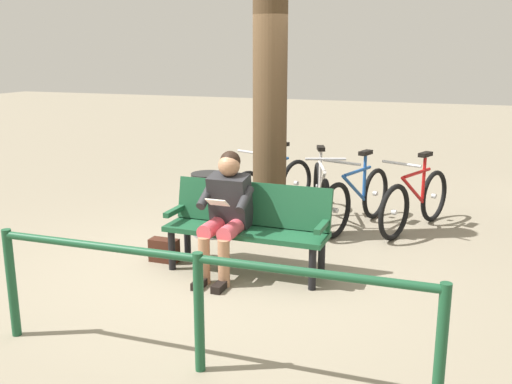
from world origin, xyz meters
TOP-DOWN VIEW (x-y plane):
  - ground_plane at (0.00, 0.00)m, footprint 40.00×40.00m
  - bench at (-0.24, -0.06)m, footprint 1.60×0.49m
  - person_reading at (-0.08, 0.10)m, footprint 0.49×0.77m
  - handbag at (0.66, 0.01)m, footprint 0.30×0.14m
  - tree_trunk at (-0.12, -1.08)m, footprint 0.38×0.38m
  - litter_bin at (0.59, -0.96)m, footprint 0.41×0.41m
  - bicycle_red at (-1.67, -1.99)m, footprint 0.72×1.58m
  - bicycle_orange at (-0.98, -1.85)m, footprint 0.64×1.62m
  - bicycle_black at (-0.50, -1.99)m, footprint 0.67×1.61m
  - bicycle_green at (0.18, -2.10)m, footprint 0.72×1.58m
  - railing_fence at (-0.59, 1.79)m, footprint 3.16×0.12m

SIDE VIEW (x-z plane):
  - ground_plane at x=0.00m, z-range 0.00..0.00m
  - handbag at x=0.66m, z-range 0.00..0.24m
  - bicycle_red at x=-1.67m, z-range -0.11..0.83m
  - bicycle_orange at x=-0.98m, z-range -0.11..0.83m
  - bicycle_black at x=-0.50m, z-range -0.11..0.83m
  - bicycle_green at x=0.18m, z-range -0.11..0.83m
  - litter_bin at x=0.59m, z-range 0.00..0.75m
  - bench at x=-0.24m, z-range 0.07..0.94m
  - railing_fence at x=-0.59m, z-range 0.17..1.02m
  - person_reading at x=-0.08m, z-range 0.06..1.27m
  - tree_trunk at x=-0.12m, z-range 0.00..3.21m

